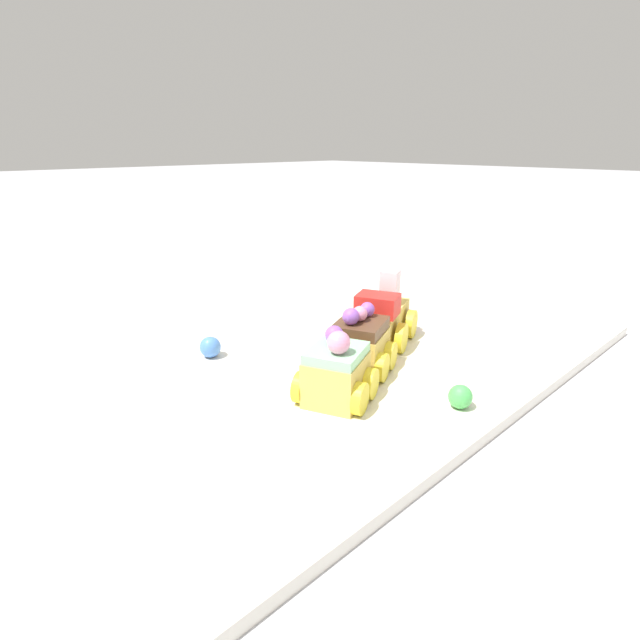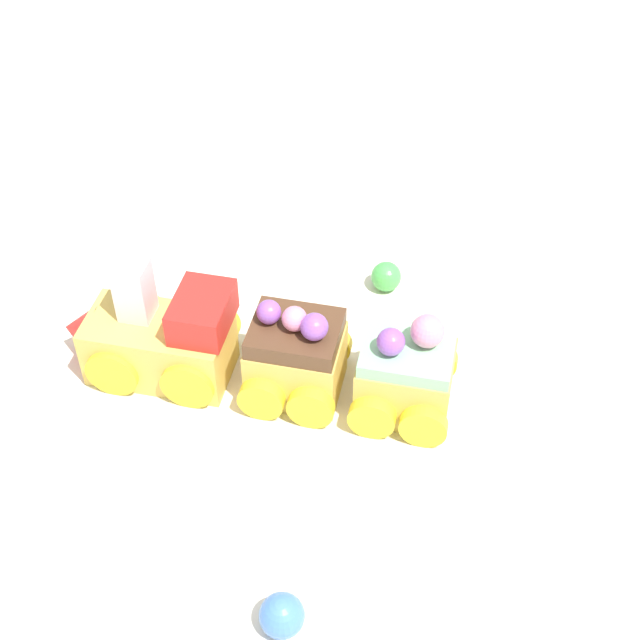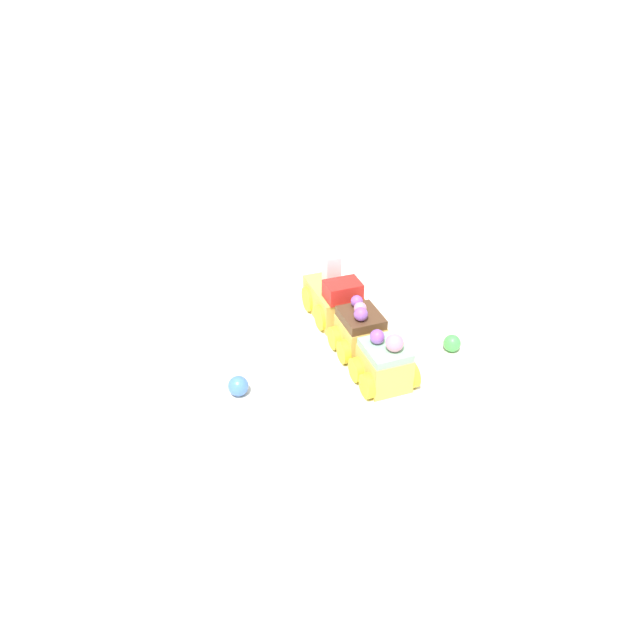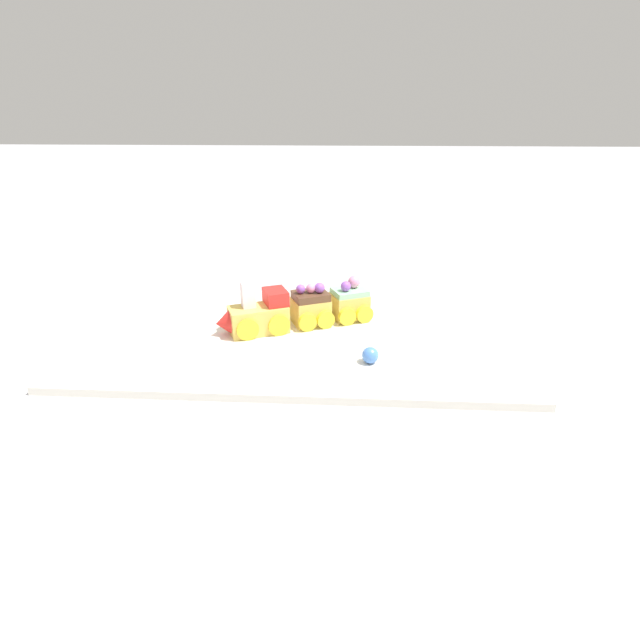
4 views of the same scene
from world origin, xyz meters
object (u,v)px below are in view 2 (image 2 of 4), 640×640
cake_car_mint (406,376)px  cake_train_locomotive (155,336)px  gumball_green (386,277)px  cake_car_chocolate (296,358)px  gumball_blue (282,616)px

cake_car_mint → cake_train_locomotive: bearing=0.0°
cake_car_mint → gumball_green: (0.07, -0.09, -0.02)m
cake_car_chocolate → gumball_green: cake_car_chocolate is taller
gumball_green → cake_train_locomotive: bearing=62.4°
cake_car_chocolate → gumball_blue: (-0.10, 0.14, -0.02)m
gumball_green → cake_car_chocolate: bearing=93.1°
cake_train_locomotive → gumball_green: cake_train_locomotive is taller
cake_train_locomotive → gumball_blue: bearing=127.5°
gumball_green → cake_car_mint: bearing=128.8°
cake_car_chocolate → gumball_green: size_ratio=3.83×
cake_car_chocolate → gumball_blue: cake_car_chocolate is taller
gumball_green → gumball_blue: size_ratio=0.92×
cake_train_locomotive → cake_car_mint: bearing=-180.0°
cake_train_locomotive → cake_car_chocolate: cake_train_locomotive is taller
gumball_green → gumball_blue: gumball_blue is taller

